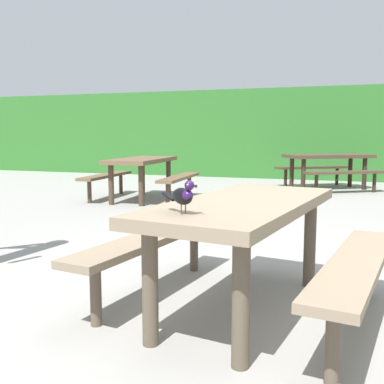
{
  "coord_description": "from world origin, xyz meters",
  "views": [
    {
      "loc": [
        0.35,
        -3.06,
        1.16
      ],
      "look_at": [
        -0.49,
        -0.69,
        0.84
      ],
      "focal_mm": 42.6,
      "sensor_mm": 36.0,
      "label": 1
    }
  ],
  "objects": [
    {
      "name": "bird_grackle",
      "position": [
        -0.48,
        -0.84,
        0.84
      ],
      "size": [
        0.25,
        0.18,
        0.18
      ],
      "color": "black",
      "rests_on": "picnic_table_foreground"
    },
    {
      "name": "picnic_table_mid_right",
      "position": [
        -3.19,
        4.26,
        0.56
      ],
      "size": [
        1.8,
        1.85,
        0.74
      ],
      "color": "brown",
      "rests_on": "ground"
    },
    {
      "name": "ground_plane",
      "position": [
        0.0,
        0.0,
        0.0
      ],
      "size": [
        60.0,
        60.0,
        0.0
      ],
      "primitive_type": "plane",
      "color": "gray"
    },
    {
      "name": "picnic_table_foreground",
      "position": [
        -0.3,
        -0.22,
        0.56
      ],
      "size": [
        1.91,
        1.94,
        0.74
      ],
      "color": "#84725B",
      "rests_on": "ground"
    },
    {
      "name": "hedge_wall",
      "position": [
        0.0,
        9.78,
        1.18
      ],
      "size": [
        28.0,
        1.83,
        2.35
      ],
      "primitive_type": "cube",
      "color": "#2D6B28",
      "rests_on": "ground"
    },
    {
      "name": "picnic_table_mid_left",
      "position": [
        -0.15,
        7.0,
        0.56
      ],
      "size": [
        2.35,
        2.34,
        0.74
      ],
      "color": "#473828",
      "rests_on": "ground"
    }
  ]
}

